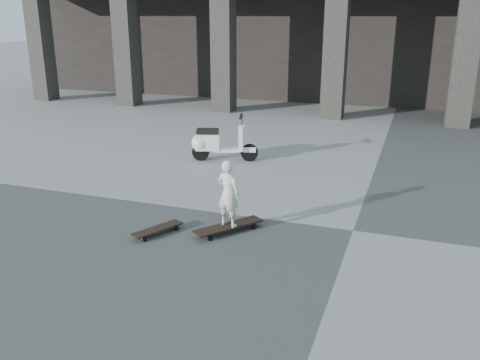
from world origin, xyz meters
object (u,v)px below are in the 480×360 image
(longboard, at_px, (229,227))
(skateboard_spare, at_px, (157,229))
(scooter, at_px, (213,143))
(child, at_px, (228,193))

(longboard, height_order, skateboard_spare, longboard)
(longboard, height_order, scooter, scooter)
(longboard, distance_m, scooter, 3.88)
(skateboard_spare, height_order, scooter, scooter)
(child, bearing_deg, longboard, -165.19)
(skateboard_spare, distance_m, child, 1.16)
(skateboard_spare, relative_size, scooter, 0.57)
(longboard, relative_size, child, 1.02)
(longboard, bearing_deg, scooter, 62.72)
(scooter, bearing_deg, longboard, -81.13)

